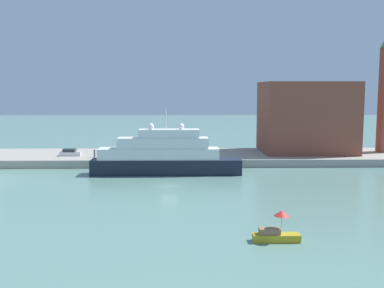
{
  "coord_description": "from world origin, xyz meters",
  "views": [
    {
      "loc": [
        2.0,
        -69.98,
        14.92
      ],
      "look_at": [
        3.68,
        6.0,
        5.85
      ],
      "focal_mm": 42.51,
      "sensor_mm": 36.0,
      "label": 1
    }
  ],
  "objects_px": {
    "harbor_building": "(306,117)",
    "mooring_bollard": "(193,158)",
    "small_motorboat": "(276,232)",
    "person_figure": "(94,153)",
    "parked_car": "(70,153)",
    "large_yacht": "(164,156)"
  },
  "relations": [
    {
      "from": "large_yacht",
      "to": "person_figure",
      "type": "xyz_separation_m",
      "value": [
        -14.26,
        10.18,
        -0.85
      ]
    },
    {
      "from": "small_motorboat",
      "to": "harbor_building",
      "type": "height_order",
      "value": "harbor_building"
    },
    {
      "from": "large_yacht",
      "to": "person_figure",
      "type": "height_order",
      "value": "large_yacht"
    },
    {
      "from": "parked_car",
      "to": "large_yacht",
      "type": "bearing_deg",
      "value": -32.92
    },
    {
      "from": "mooring_bollard",
      "to": "harbor_building",
      "type": "bearing_deg",
      "value": 22.86
    },
    {
      "from": "large_yacht",
      "to": "mooring_bollard",
      "type": "distance_m",
      "value": 9.14
    },
    {
      "from": "parked_car",
      "to": "small_motorboat",
      "type": "bearing_deg",
      "value": -56.83
    },
    {
      "from": "large_yacht",
      "to": "small_motorboat",
      "type": "distance_m",
      "value": 38.56
    },
    {
      "from": "large_yacht",
      "to": "small_motorboat",
      "type": "bearing_deg",
      "value": -71.11
    },
    {
      "from": "small_motorboat",
      "to": "parked_car",
      "type": "relative_size",
      "value": 1.09
    },
    {
      "from": "small_motorboat",
      "to": "harbor_building",
      "type": "xyz_separation_m",
      "value": [
        17.61,
        54.16,
        8.16
      ]
    },
    {
      "from": "harbor_building",
      "to": "parked_car",
      "type": "xyz_separation_m",
      "value": [
        -49.75,
        -4.99,
        -6.92
      ]
    },
    {
      "from": "harbor_building",
      "to": "parked_car",
      "type": "height_order",
      "value": "harbor_building"
    },
    {
      "from": "large_yacht",
      "to": "parked_car",
      "type": "bearing_deg",
      "value": 147.08
    },
    {
      "from": "large_yacht",
      "to": "parked_car",
      "type": "height_order",
      "value": "large_yacht"
    },
    {
      "from": "harbor_building",
      "to": "mooring_bollard",
      "type": "height_order",
      "value": "harbor_building"
    },
    {
      "from": "harbor_building",
      "to": "person_figure",
      "type": "bearing_deg",
      "value": -170.33
    },
    {
      "from": "small_motorboat",
      "to": "parked_car",
      "type": "height_order",
      "value": "small_motorboat"
    },
    {
      "from": "small_motorboat",
      "to": "person_figure",
      "type": "height_order",
      "value": "person_figure"
    },
    {
      "from": "harbor_building",
      "to": "person_figure",
      "type": "height_order",
      "value": "harbor_building"
    },
    {
      "from": "small_motorboat",
      "to": "person_figure",
      "type": "distance_m",
      "value": 53.74
    },
    {
      "from": "large_yacht",
      "to": "parked_car",
      "type": "relative_size",
      "value": 6.22
    }
  ]
}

